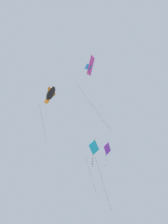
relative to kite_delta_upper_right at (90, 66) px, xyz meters
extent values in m
pyramid|color=#DB2D93|center=(-0.02, -0.01, 0.02)|extent=(2.37, 2.26, 1.54)
cube|color=#1EB2C6|center=(0.13, 0.15, -0.11)|extent=(0.62, 0.67, 0.93)
cube|color=#1EB2C6|center=(-0.19, -0.20, 0.68)|extent=(0.55, 0.51, 0.17)
cylinder|color=#47474C|center=(0.17, 0.20, -0.88)|extent=(0.04, 0.04, 0.26)
cube|color=white|center=(0.15, 0.18, -1.01)|extent=(0.17, 0.03, 0.06)
cylinder|color=#47474C|center=(0.27, 0.19, -1.14)|extent=(0.02, 0.24, 0.27)
cube|color=white|center=(0.38, 0.19, -1.27)|extent=(0.15, 0.12, 0.06)
cylinder|color=#47474C|center=(0.38, 0.20, -1.41)|extent=(0.02, 0.01, 0.26)
cube|color=white|center=(0.38, 0.20, -1.54)|extent=(0.03, 0.17, 0.06)
cylinder|color=#47474C|center=(0.34, 0.20, -1.67)|extent=(0.02, 0.09, 0.27)
cube|color=white|center=(0.30, 0.21, -1.80)|extent=(0.16, 0.09, 0.06)
cylinder|color=#47474C|center=(1.14, -1.42, -4.07)|extent=(3.29, 1.92, 6.66)
cube|color=#1EB2C6|center=(2.87, -3.20, -7.96)|extent=(0.27, 1.77, 1.76)
cylinder|color=orange|center=(2.90, -3.20, -7.95)|extent=(0.42, 0.13, 2.01)
cylinder|color=orange|center=(2.87, -3.20, -7.80)|extent=(0.06, 1.43, 0.04)
cylinder|color=#47474C|center=(3.07, -3.17, -9.09)|extent=(0.03, 0.03, 0.27)
cube|color=black|center=(3.08, -3.18, -9.23)|extent=(0.17, 0.04, 0.06)
cylinder|color=#47474C|center=(3.10, -3.18, -9.37)|extent=(0.03, 0.05, 0.27)
cube|color=black|center=(3.12, -3.19, -9.50)|extent=(0.15, 0.11, 0.06)
cylinder|color=#47474C|center=(3.14, -3.17, -9.64)|extent=(0.05, 0.05, 0.27)
cube|color=black|center=(3.16, -3.15, -9.77)|extent=(0.04, 0.17, 0.06)
cylinder|color=#47474C|center=(3.11, -3.15, -9.91)|extent=(0.01, 0.10, 0.27)
cube|color=black|center=(3.07, -3.15, -10.05)|extent=(0.17, 0.02, 0.06)
cylinder|color=#47474C|center=(3.63, -3.37, -10.83)|extent=(0.43, 1.16, 3.74)
ellipsoid|color=black|center=(6.00, 0.99, -1.14)|extent=(1.77, 1.49, 2.08)
cube|color=orange|center=(5.70, 1.40, -0.93)|extent=(0.49, 0.71, 0.41)
cube|color=orange|center=(6.12, 0.50, -0.93)|extent=(0.49, 0.71, 0.41)
cube|color=orange|center=(6.42, 1.18, -2.17)|extent=(0.74, 0.39, 0.79)
sphere|color=black|center=(5.96, 1.26, -0.43)|extent=(0.24, 0.22, 0.20)
sphere|color=black|center=(6.18, 0.79, -0.43)|extent=(0.24, 0.22, 0.20)
cylinder|color=#47474C|center=(7.14, 0.99, -4.90)|extent=(0.47, 1.32, 5.14)
cube|color=purple|center=(-0.33, -1.80, -9.29)|extent=(0.28, 1.26, 1.26)
cylinder|color=green|center=(-0.31, -1.79, -9.28)|extent=(0.41, 0.19, 1.43)
cylinder|color=green|center=(-0.34, -1.80, -9.18)|extent=(0.15, 1.03, 0.03)
cylinder|color=#47474C|center=(-0.17, -1.71, -10.14)|extent=(0.03, 0.05, 0.28)
cube|color=white|center=(-0.19, -1.71, -10.28)|extent=(0.11, 0.15, 0.06)
cylinder|color=#47474C|center=(-0.12, -1.70, -10.41)|extent=(0.02, 0.13, 0.28)
cube|color=white|center=(-0.06, -1.69, -10.55)|extent=(0.17, 0.04, 0.06)
cylinder|color=#47474C|center=(-0.03, -1.71, -10.69)|extent=(0.05, 0.06, 0.28)
cube|color=white|center=(-0.01, -1.73, -10.82)|extent=(0.14, 0.13, 0.06)
cylinder|color=#47474C|center=(-0.04, -1.74, -10.96)|extent=(0.03, 0.07, 0.28)
cube|color=white|center=(-0.07, -1.75, -11.10)|extent=(0.06, 0.17, 0.06)
cylinder|color=#47474C|center=(0.56, -1.98, -12.40)|extent=(0.53, 1.43, 4.81)
camera|label=1|loc=(-14.68, 14.43, -16.97)|focal=37.72mm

